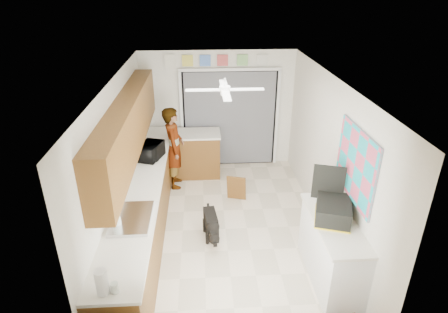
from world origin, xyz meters
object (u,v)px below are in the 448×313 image
object	(u,v)px
microwave	(151,151)
soap_bottle	(116,216)
paper_towel_roll	(102,282)
suitcase	(333,211)
dog	(211,224)
man	(174,148)

from	to	relation	value
microwave	soap_bottle	size ratio (longest dim) A/B	1.59
soap_bottle	paper_towel_roll	xyz separation A→B (m)	(0.08, -1.11, -0.02)
paper_towel_roll	suitcase	xyz separation A→B (m)	(2.69, 1.12, -0.02)
suitcase	dog	distance (m)	2.00
paper_towel_roll	man	xyz separation A→B (m)	(0.47, 3.80, -0.27)
microwave	soap_bottle	xyz separation A→B (m)	(-0.20, -1.99, 0.02)
suitcase	man	bearing A→B (deg)	147.80
soap_bottle	dog	distance (m)	1.75
soap_bottle	man	world-z (taller)	man
microwave	suitcase	world-z (taller)	microwave
suitcase	dog	size ratio (longest dim) A/B	0.91
soap_bottle	suitcase	xyz separation A→B (m)	(2.77, 0.01, -0.03)
soap_bottle	suitcase	world-z (taller)	soap_bottle
man	soap_bottle	bearing A→B (deg)	166.26
paper_towel_roll	suitcase	distance (m)	2.91
paper_towel_roll	suitcase	world-z (taller)	paper_towel_roll
suitcase	man	size ratio (longest dim) A/B	0.35
paper_towel_roll	microwave	bearing A→B (deg)	87.77
microwave	dog	bearing A→B (deg)	-117.34
paper_towel_roll	dog	distance (m)	2.49
man	microwave	bearing A→B (deg)	151.55
soap_bottle	suitcase	size ratio (longest dim) A/B	0.55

